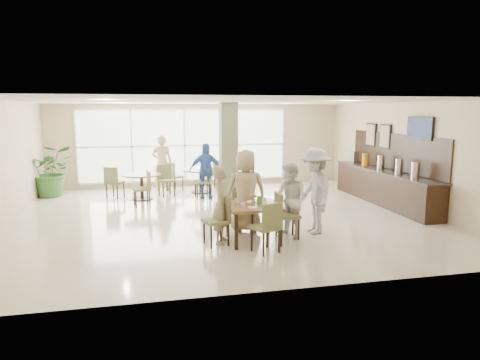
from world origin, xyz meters
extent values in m
plane|color=beige|center=(0.00, 0.00, 0.00)|extent=(10.00, 10.00, 0.00)
plane|color=white|center=(0.00, 0.00, 2.80)|extent=(10.00, 10.00, 0.00)
plane|color=#C3AC8C|center=(0.00, 4.50, 1.40)|extent=(10.00, 0.00, 10.00)
plane|color=#C3AC8C|center=(0.00, -4.50, 1.40)|extent=(10.00, 0.00, 10.00)
plane|color=#C3AC8C|center=(5.00, 0.00, 1.40)|extent=(0.00, 9.00, 9.00)
plane|color=silver|center=(-0.50, 4.47, 1.40)|extent=(7.00, 0.00, 7.00)
cube|color=#6A7753|center=(0.40, 1.20, 1.40)|extent=(0.45, 0.45, 2.80)
cube|color=brown|center=(0.27, -2.11, 0.72)|extent=(1.04, 1.04, 0.05)
cube|color=black|center=(-0.17, -2.55, 0.35)|extent=(0.06, 0.06, 0.70)
cube|color=black|center=(0.71, -2.55, 0.35)|extent=(0.06, 0.06, 0.70)
cube|color=black|center=(-0.17, -1.68, 0.35)|extent=(0.06, 0.06, 0.70)
cube|color=black|center=(0.71, -1.68, 0.35)|extent=(0.06, 0.06, 0.70)
cylinder|color=brown|center=(-1.94, 2.52, 0.73)|extent=(1.11, 1.11, 0.04)
cylinder|color=black|center=(-1.94, 2.52, 0.35)|extent=(0.10, 0.10, 0.71)
cylinder|color=black|center=(-1.94, 2.52, 0.01)|extent=(0.60, 0.60, 0.03)
cylinder|color=brown|center=(-0.12, 3.21, 0.73)|extent=(1.16, 1.16, 0.04)
cylinder|color=black|center=(-0.12, 3.21, 0.35)|extent=(0.10, 0.10, 0.71)
cylinder|color=black|center=(-0.12, 3.21, 0.01)|extent=(0.60, 0.60, 0.03)
cylinder|color=white|center=(-0.04, -1.96, 0.80)|extent=(0.08, 0.08, 0.10)
cylinder|color=white|center=(0.55, -1.95, 0.80)|extent=(0.08, 0.08, 0.10)
cylinder|color=white|center=(0.43, -2.39, 0.80)|extent=(0.08, 0.08, 0.10)
cylinder|color=white|center=(0.01, -2.33, 0.80)|extent=(0.08, 0.08, 0.10)
cylinder|color=white|center=(0.19, -2.39, 0.76)|extent=(0.20, 0.20, 0.01)
cylinder|color=white|center=(0.29, -1.89, 0.76)|extent=(0.20, 0.20, 0.01)
cylinder|color=white|center=(0.55, -2.14, 0.76)|extent=(0.20, 0.20, 0.01)
cylinder|color=#99B27F|center=(0.27, -2.11, 0.81)|extent=(0.07, 0.07, 0.12)
sphere|color=#FD5B15|center=(0.30, -2.11, 0.92)|extent=(0.07, 0.07, 0.07)
sphere|color=#FD5B15|center=(0.26, -2.09, 0.92)|extent=(0.07, 0.07, 0.07)
sphere|color=#FD5B15|center=(0.26, -2.14, 0.92)|extent=(0.07, 0.07, 0.07)
cube|color=green|center=(0.42, -2.01, 0.82)|extent=(0.10, 0.03, 0.15)
cube|color=black|center=(4.68, 0.50, 0.45)|extent=(0.60, 4.60, 0.90)
cube|color=black|center=(4.68, 0.50, 0.92)|extent=(0.64, 4.70, 0.04)
cube|color=black|center=(4.97, 0.50, 1.45)|extent=(0.04, 4.60, 1.00)
cylinder|color=silver|center=(4.68, -0.90, 1.14)|extent=(0.20, 0.20, 0.40)
cylinder|color=silver|center=(4.68, -0.20, 1.14)|extent=(0.20, 0.20, 0.40)
cylinder|color=silver|center=(4.68, 0.70, 1.14)|extent=(0.20, 0.20, 0.40)
cylinder|color=orange|center=(4.68, 1.60, 1.12)|extent=(0.18, 0.18, 0.36)
cube|color=silver|center=(4.68, 2.30, 1.12)|extent=(0.18, 0.30, 0.36)
cube|color=black|center=(4.94, -0.60, 2.15)|extent=(0.06, 1.00, 0.58)
cube|color=#7F99CC|center=(4.92, -0.60, 2.15)|extent=(0.01, 0.92, 0.50)
cube|color=black|center=(4.95, 1.00, 1.85)|extent=(0.04, 0.55, 0.70)
cube|color=brown|center=(4.92, 1.00, 1.85)|extent=(0.01, 0.47, 0.62)
cube|color=black|center=(4.95, 1.80, 1.85)|extent=(0.04, 0.55, 0.70)
cube|color=brown|center=(4.92, 1.80, 1.85)|extent=(0.01, 0.47, 0.62)
imported|color=#2E5F26|center=(-4.61, 3.56, 0.78)|extent=(1.62, 1.62, 1.56)
imported|color=tan|center=(-0.36, -2.07, 0.77)|extent=(0.56, 0.66, 1.54)
imported|color=tan|center=(0.29, -1.39, 0.89)|extent=(0.92, 0.58, 1.78)
imported|color=white|center=(1.08, -2.00, 0.78)|extent=(0.84, 0.93, 1.55)
imported|color=#B4B4B7|center=(1.69, -1.79, 0.91)|extent=(0.68, 1.18, 1.83)
imported|color=#3960AC|center=(-0.09, 2.28, 0.82)|extent=(1.01, 0.63, 1.64)
imported|color=white|center=(0.82, 3.31, 0.79)|extent=(0.63, 1.46, 1.58)
imported|color=tan|center=(-1.30, 3.80, 0.91)|extent=(0.73, 0.55, 1.81)
camera|label=1|loc=(-1.74, -10.15, 2.61)|focal=32.00mm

